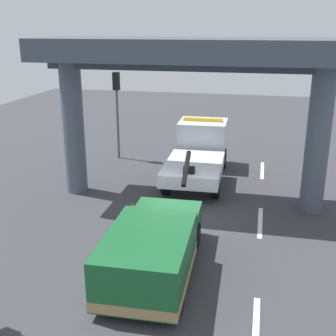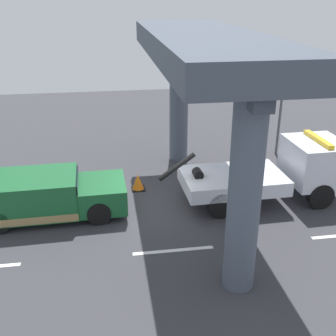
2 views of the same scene
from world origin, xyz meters
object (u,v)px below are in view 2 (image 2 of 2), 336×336
Objects in this scene: traffic_light_far at (179,102)px; traffic_light_mid at (283,89)px; tow_truck_white at (281,170)px; traffic_cone_orange at (138,182)px; towed_van_green at (46,196)px.

traffic_light_mid reaches higher than traffic_light_far.
tow_truck_white is at bearing -111.53° from traffic_light_mid.
traffic_cone_orange is (-2.24, -2.96, -2.54)m from traffic_light_far.
traffic_cone_orange is at bearing 163.41° from tow_truck_white.
traffic_light_mid is (1.81, 4.58, 2.09)m from tow_truck_white.
towed_van_green is at bearing -154.71° from traffic_cone_orange.
traffic_light_mid is at bearing -0.00° from traffic_light_far.
traffic_light_mid is (5.00, -0.00, 0.43)m from traffic_light_far.
tow_truck_white is at bearing 0.16° from towed_van_green.
towed_van_green is 1.35× the size of traffic_light_far.
traffic_light_far reaches higher than tow_truck_white.
tow_truck_white is at bearing -16.59° from traffic_cone_orange.
traffic_cone_orange is at bearing 25.29° from towed_van_green.
tow_truck_white is 8.92m from towed_van_green.
towed_van_green is 11.94m from traffic_light_mid.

